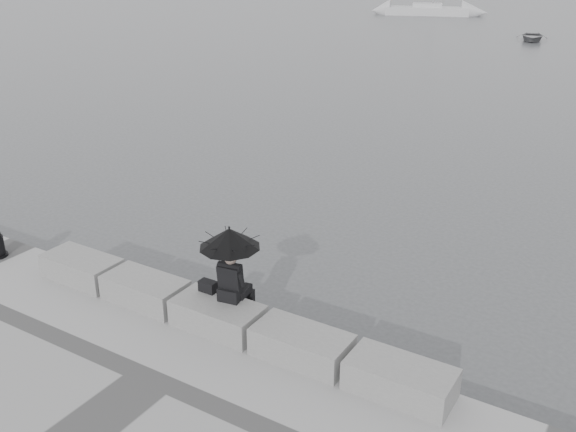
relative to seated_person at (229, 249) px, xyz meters
The scene contains 10 objects.
ground 1.99m from the seated_person, 121.15° to the left, with size 360.00×360.00×0.00m, color #414346.
stone_block_far_left 3.74m from the seated_person, behind, with size 1.60×0.80×0.50m, color slate.
stone_block_left 2.21m from the seated_person, behind, with size 1.60×0.80×0.50m, color slate.
stone_block_centre 1.26m from the seated_person, 116.50° to the right, with size 1.60×0.80×0.50m, color slate.
stone_block_right 2.01m from the seated_person, ahead, with size 1.60×0.80×0.50m, color slate.
stone_block_far_right 3.51m from the seated_person, ahead, with size 1.60×0.80×0.50m, color slate.
seated_person is the anchor object (origin of this frame).
bag 1.02m from the seated_person, behind, with size 0.32×0.18×0.21m, color black.
sailboat_left 61.64m from the seated_person, 107.19° to the left, with size 8.76×4.98×12.90m.
dinghy 44.68m from the seated_person, 95.81° to the left, with size 3.45×1.46×0.58m, color gray.
Camera 1 is at (6.09, -7.99, 6.71)m, focal length 40.00 mm.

